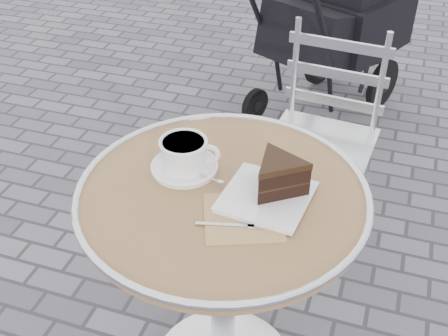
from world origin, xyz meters
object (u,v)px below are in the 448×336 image
(cappuccino_set, at_px, (185,157))
(bistro_chair, at_px, (328,114))
(cafe_table, at_px, (223,241))
(cake_plate_set, at_px, (275,181))
(baby_stroller, at_px, (334,31))

(cappuccino_set, xyz_separation_m, bistro_chair, (0.26, 0.75, -0.25))
(cafe_table, bearing_deg, cappuccino_set, 155.31)
(cake_plate_set, xyz_separation_m, bistro_chair, (0.01, 0.79, -0.26))
(baby_stroller, bearing_deg, cappuccino_set, -69.31)
(cake_plate_set, bearing_deg, baby_stroller, 99.51)
(cake_plate_set, height_order, bistro_chair, cake_plate_set)
(cappuccino_set, bearing_deg, cafe_table, -41.01)
(cafe_table, distance_m, bistro_chair, 0.82)
(cappuccino_set, height_order, cake_plate_set, cake_plate_set)
(cafe_table, relative_size, baby_stroller, 0.70)
(cafe_table, distance_m, baby_stroller, 1.74)
(bistro_chair, relative_size, baby_stroller, 0.79)
(cafe_table, bearing_deg, baby_stroller, 89.71)
(bistro_chair, bearing_deg, cappuccino_set, -103.87)
(baby_stroller, bearing_deg, cafe_table, -65.29)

